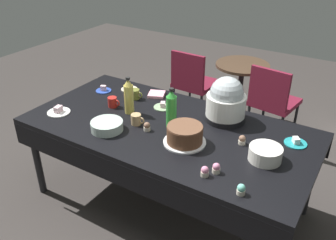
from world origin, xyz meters
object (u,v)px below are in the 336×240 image
potluck_table (168,133)px  coffee_mug_tan (136,119)px  dessert_plate_sage (163,106)px  coffee_mug_olive (135,94)px  cupcake_cocoa (242,140)px  cupcake_rose (147,127)px  soda_bottle_lime_soda (171,109)px  slow_cooker (226,101)px  coffee_mug_red (113,102)px  maroon_chair_right (272,99)px  cupcake_vanilla (241,190)px  soda_bottle_ginger_ale (129,97)px  dessert_plate_teal (296,142)px  ceramic_snack_bowl (265,154)px  cupcake_lemon (216,168)px  frosted_layer_cake (185,135)px  dessert_plate_cream (129,89)px  round_cafe_table (241,82)px  cupcake_mint (205,171)px  dessert_plate_cobalt (104,90)px  glass_salad_bowl (107,126)px  dessert_plate_white (59,111)px  maroon_chair_left (193,80)px

potluck_table → coffee_mug_tan: size_ratio=18.80×
dessert_plate_sage → coffee_mug_olive: size_ratio=1.26×
cupcake_cocoa → cupcake_rose: size_ratio=1.00×
soda_bottle_lime_soda → slow_cooker: bearing=45.6°
coffee_mug_red → maroon_chair_right: maroon_chair_right is taller
cupcake_vanilla → soda_bottle_ginger_ale: soda_bottle_ginger_ale is taller
dessert_plate_teal → cupcake_rose: bearing=-158.2°
ceramic_snack_bowl → cupcake_lemon: 0.36m
frosted_layer_cake → coffee_mug_tan: bearing=175.2°
cupcake_vanilla → potluck_table: bearing=149.7°
cupcake_rose → cupcake_vanilla: bearing=-19.6°
slow_cooker → dessert_plate_cream: (-0.99, 0.07, -0.15)m
slow_cooker → round_cafe_table: 1.46m
soda_bottle_lime_soda → cupcake_mint: bearing=-40.2°
round_cafe_table → potluck_table: bearing=-88.3°
frosted_layer_cake → maroon_chair_right: (0.16, 1.59, -0.32)m
round_cafe_table → dessert_plate_cobalt: bearing=-118.9°
frosted_layer_cake → ceramic_snack_bowl: frosted_layer_cake is taller
glass_salad_bowl → dessert_plate_teal: glass_salad_bowl is taller
dessert_plate_white → coffee_mug_tan: bearing=15.5°
dessert_plate_teal → ceramic_snack_bowl: bearing=-111.9°
maroon_chair_left → ceramic_snack_bowl: bearing=-48.4°
dessert_plate_cobalt → coffee_mug_red: coffee_mug_red is taller
soda_bottle_lime_soda → coffee_mug_red: 0.60m
cupcake_rose → soda_bottle_ginger_ale: 0.35m
cupcake_cocoa → cupcake_lemon: bearing=-91.9°
frosted_layer_cake → dessert_plate_sage: 0.57m
ceramic_snack_bowl → cupcake_vanilla: bearing=-90.7°
dessert_plate_white → dessert_plate_teal: size_ratio=1.18×
slow_cooker → dessert_plate_teal: bearing=-6.6°
coffee_mug_olive → round_cafe_table: 1.51m
cupcake_rose → maroon_chair_left: maroon_chair_left is taller
potluck_table → slow_cooker: 0.51m
dessert_plate_cobalt → maroon_chair_left: size_ratio=0.17×
ceramic_snack_bowl → maroon_chair_right: 1.57m
dessert_plate_white → glass_salad_bowl: bearing=-0.7°
maroon_chair_left → frosted_layer_cake: bearing=-63.8°
dessert_plate_teal → cupcake_lemon: cupcake_lemon is taller
slow_cooker → round_cafe_table: (-0.38, 1.35, -0.41)m
glass_salad_bowl → cupcake_vanilla: 1.13m
ceramic_snack_bowl → cupcake_lemon: (-0.21, -0.29, -0.02)m
dessert_plate_white → cupcake_rose: cupcake_rose is taller
dessert_plate_white → coffee_mug_olive: 0.66m
frosted_layer_cake → maroon_chair_left: bearing=116.2°
potluck_table → ceramic_snack_bowl: (0.77, -0.05, 0.11)m
coffee_mug_olive → frosted_layer_cake: bearing=-29.0°
cupcake_lemon → cupcake_vanilla: same height
cupcake_vanilla → cupcake_mint: (-0.25, 0.04, 0.00)m
frosted_layer_cake → coffee_mug_red: (-0.79, 0.18, -0.02)m
cupcake_rose → cupcake_lemon: bearing=-16.7°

